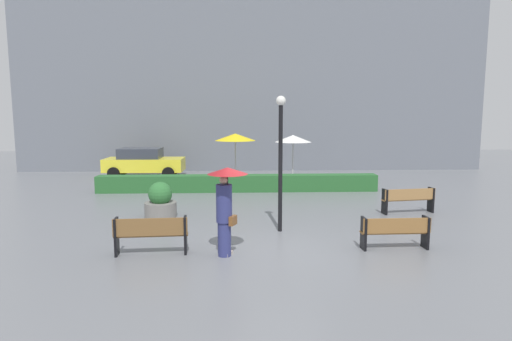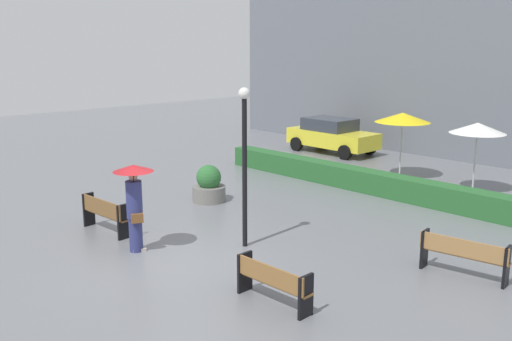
{
  "view_description": "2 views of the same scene",
  "coord_description": "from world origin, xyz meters",
  "px_view_note": "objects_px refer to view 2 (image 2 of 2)",
  "views": [
    {
      "loc": [
        -0.89,
        -10.31,
        3.38
      ],
      "look_at": [
        -0.32,
        3.29,
        1.6
      ],
      "focal_mm": 30.1,
      "sensor_mm": 36.0,
      "label": 1
    },
    {
      "loc": [
        10.11,
        -7.16,
        4.89
      ],
      "look_at": [
        -0.51,
        3.0,
        1.6
      ],
      "focal_mm": 39.78,
      "sensor_mm": 36.0,
      "label": 2
    }
  ],
  "objects_px": {
    "bench_near_left": "(104,212)",
    "patio_umbrella_white": "(478,128)",
    "bench_near_right": "(272,281)",
    "parked_car": "(332,135)",
    "lamp_post": "(245,151)",
    "pedestrian_with_umbrella": "(134,196)",
    "planter_pot": "(209,186)",
    "bench_far_right": "(464,254)",
    "patio_umbrella_yellow": "(403,118)"
  },
  "relations": [
    {
      "from": "bench_near_left",
      "to": "patio_umbrella_white",
      "type": "xyz_separation_m",
      "value": [
        4.83,
        10.99,
        1.63
      ]
    },
    {
      "from": "bench_near_right",
      "to": "parked_car",
      "type": "xyz_separation_m",
      "value": [
        -9.09,
        13.08,
        0.33
      ]
    },
    {
      "from": "lamp_post",
      "to": "bench_near_right",
      "type": "bearing_deg",
      "value": -33.43
    },
    {
      "from": "bench_near_right",
      "to": "pedestrian_with_umbrella",
      "type": "bearing_deg",
      "value": -175.33
    },
    {
      "from": "bench_near_right",
      "to": "parked_car",
      "type": "height_order",
      "value": "parked_car"
    },
    {
      "from": "bench_near_right",
      "to": "patio_umbrella_white",
      "type": "relative_size",
      "value": 0.73
    },
    {
      "from": "patio_umbrella_white",
      "to": "parked_car",
      "type": "bearing_deg",
      "value": 163.9
    },
    {
      "from": "planter_pot",
      "to": "parked_car",
      "type": "relative_size",
      "value": 0.28
    },
    {
      "from": "patio_umbrella_white",
      "to": "planter_pot",
      "type": "bearing_deg",
      "value": -126.96
    },
    {
      "from": "pedestrian_with_umbrella",
      "to": "lamp_post",
      "type": "distance_m",
      "value": 2.82
    },
    {
      "from": "lamp_post",
      "to": "patio_umbrella_white",
      "type": "height_order",
      "value": "lamp_post"
    },
    {
      "from": "bench_far_right",
      "to": "lamp_post",
      "type": "xyz_separation_m",
      "value": [
        -4.63,
        -2.07,
        1.87
      ]
    },
    {
      "from": "patio_umbrella_yellow",
      "to": "bench_near_left",
      "type": "bearing_deg",
      "value": -100.14
    },
    {
      "from": "lamp_post",
      "to": "parked_car",
      "type": "bearing_deg",
      "value": 119.43
    },
    {
      "from": "pedestrian_with_umbrella",
      "to": "parked_car",
      "type": "xyz_separation_m",
      "value": [
        -4.85,
        13.42,
        -0.56
      ]
    },
    {
      "from": "bench_near_left",
      "to": "parked_car",
      "type": "height_order",
      "value": "parked_car"
    },
    {
      "from": "bench_near_left",
      "to": "pedestrian_with_umbrella",
      "type": "xyz_separation_m",
      "value": [
        1.81,
        -0.16,
        0.82
      ]
    },
    {
      "from": "bench_near_left",
      "to": "planter_pot",
      "type": "distance_m",
      "value": 3.97
    },
    {
      "from": "bench_far_right",
      "to": "patio_umbrella_white",
      "type": "relative_size",
      "value": 0.79
    },
    {
      "from": "bench_near_left",
      "to": "patio_umbrella_yellow",
      "type": "distance_m",
      "value": 11.35
    },
    {
      "from": "patio_umbrella_yellow",
      "to": "patio_umbrella_white",
      "type": "distance_m",
      "value": 2.86
    },
    {
      "from": "bench_near_right",
      "to": "planter_pot",
      "type": "xyz_separation_m",
      "value": [
        -6.53,
        3.75,
        0.01
      ]
    },
    {
      "from": "bench_near_left",
      "to": "patio_umbrella_yellow",
      "type": "bearing_deg",
      "value": 79.86
    },
    {
      "from": "planter_pot",
      "to": "lamp_post",
      "type": "xyz_separation_m",
      "value": [
        3.8,
        -1.94,
        1.9
      ]
    },
    {
      "from": "planter_pot",
      "to": "patio_umbrella_yellow",
      "type": "height_order",
      "value": "patio_umbrella_yellow"
    },
    {
      "from": "patio_umbrella_yellow",
      "to": "bench_far_right",
      "type": "bearing_deg",
      "value": -49.43
    },
    {
      "from": "bench_far_right",
      "to": "bench_near_right",
      "type": "relative_size",
      "value": 1.09
    },
    {
      "from": "lamp_post",
      "to": "parked_car",
      "type": "xyz_separation_m",
      "value": [
        -6.36,
        11.27,
        -1.58
      ]
    },
    {
      "from": "lamp_post",
      "to": "patio_umbrella_white",
      "type": "relative_size",
      "value": 1.65
    },
    {
      "from": "lamp_post",
      "to": "bench_near_left",
      "type": "bearing_deg",
      "value": -149.0
    },
    {
      "from": "planter_pot",
      "to": "pedestrian_with_umbrella",
      "type": "bearing_deg",
      "value": -60.84
    },
    {
      "from": "patio_umbrella_white",
      "to": "pedestrian_with_umbrella",
      "type": "bearing_deg",
      "value": -105.17
    },
    {
      "from": "bench_near_right",
      "to": "planter_pot",
      "type": "bearing_deg",
      "value": 150.15
    },
    {
      "from": "bench_far_right",
      "to": "lamp_post",
      "type": "bearing_deg",
      "value": -155.91
    },
    {
      "from": "lamp_post",
      "to": "patio_umbrella_white",
      "type": "xyz_separation_m",
      "value": [
        1.51,
        9.0,
        -0.21
      ]
    },
    {
      "from": "bench_far_right",
      "to": "patio_umbrella_yellow",
      "type": "height_order",
      "value": "patio_umbrella_yellow"
    },
    {
      "from": "patio_umbrella_yellow",
      "to": "patio_umbrella_white",
      "type": "relative_size",
      "value": 1.03
    },
    {
      "from": "planter_pot",
      "to": "bench_far_right",
      "type": "bearing_deg",
      "value": 0.88
    },
    {
      "from": "pedestrian_with_umbrella",
      "to": "patio_umbrella_yellow",
      "type": "bearing_deg",
      "value": 89.16
    },
    {
      "from": "bench_near_left",
      "to": "bench_near_right",
      "type": "distance_m",
      "value": 6.06
    },
    {
      "from": "planter_pot",
      "to": "patio_umbrella_yellow",
      "type": "distance_m",
      "value": 7.73
    },
    {
      "from": "bench_near_right",
      "to": "lamp_post",
      "type": "bearing_deg",
      "value": 146.57
    },
    {
      "from": "planter_pot",
      "to": "bench_near_right",
      "type": "bearing_deg",
      "value": -29.85
    },
    {
      "from": "parked_car",
      "to": "lamp_post",
      "type": "bearing_deg",
      "value": -60.57
    },
    {
      "from": "bench_far_right",
      "to": "patio_umbrella_white",
      "type": "distance_m",
      "value": 7.78
    },
    {
      "from": "bench_far_right",
      "to": "bench_near_left",
      "type": "distance_m",
      "value": 8.93
    },
    {
      "from": "bench_near_left",
      "to": "parked_car",
      "type": "relative_size",
      "value": 0.42
    },
    {
      "from": "patio_umbrella_white",
      "to": "bench_near_left",
      "type": "bearing_deg",
      "value": -113.74
    },
    {
      "from": "parked_car",
      "to": "patio_umbrella_yellow",
      "type": "bearing_deg",
      "value": -23.86
    },
    {
      "from": "bench_near_right",
      "to": "parked_car",
      "type": "bearing_deg",
      "value": 124.82
    }
  ]
}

